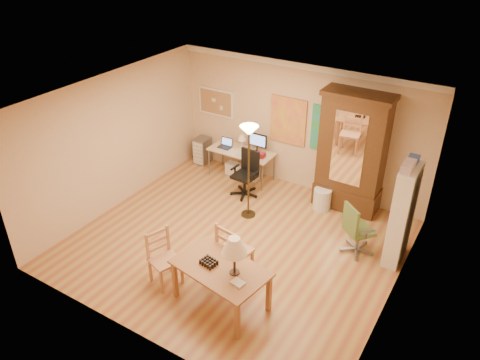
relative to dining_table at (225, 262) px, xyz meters
The scene contains 16 objects.
floor 1.74m from the dining_table, 116.75° to the left, with size 5.50×5.50×0.00m, color #A25C39.
crown_molding 4.29m from the dining_table, 100.21° to the left, with size 5.50×0.08×0.12m, color white.
corkboard 4.76m from the dining_table, 125.52° to the left, with size 0.90×0.04×0.62m, color #B07B53.
art_panel_left 4.00m from the dining_table, 103.75° to the left, with size 0.80×0.04×1.00m, color yellow.
art_panel_right 3.89m from the dining_table, 90.58° to the left, with size 0.75×0.04×0.95m, color teal.
dining_table is the anchor object (origin of this frame).
ladder_chair_back 0.77m from the dining_table, 112.69° to the left, with size 0.54×0.52×1.02m.
ladder_chair_left 1.20m from the dining_table, behind, with size 0.53×0.54×0.93m.
torchiere_lamp 2.56m from the dining_table, 112.85° to the left, with size 0.35×0.35×1.90m.
computer_desk 3.99m from the dining_table, 117.53° to the left, with size 1.45×0.63×1.10m.
office_chair_black 3.29m from the dining_table, 115.82° to the left, with size 0.60×0.60×0.98m.
office_chair_green 2.64m from the dining_table, 61.70° to the left, with size 0.62×0.62×0.96m.
drawer_cart 4.75m from the dining_table, 129.83° to the left, with size 0.31×0.38×0.63m.
armoire 3.65m from the dining_table, 81.26° to the left, with size 1.31×0.62×2.41m.
bookshelf 3.08m from the dining_table, 52.82° to the left, with size 0.27×0.71×1.78m.
wastebin 3.30m from the dining_table, 86.77° to the left, with size 0.36×0.36×0.44m, color silver.
Camera 1 is at (3.61, -5.72, 5.20)m, focal length 35.00 mm.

